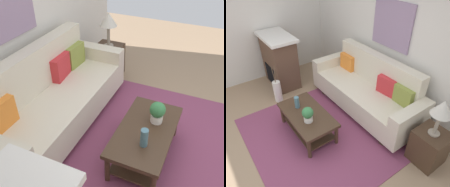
# 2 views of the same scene
# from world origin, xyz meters

# --- Properties ---
(ground_plane) EXTENTS (9.03, 9.03, 0.00)m
(ground_plane) POSITION_xyz_m (0.00, 0.00, 0.00)
(ground_plane) COLOR #9E7F60
(wall_back) EXTENTS (5.03, 0.10, 2.70)m
(wall_back) POSITION_xyz_m (0.00, 2.19, 1.35)
(wall_back) COLOR silver
(wall_back) RESTS_ON ground_plane
(area_rug) EXTENTS (2.53, 2.18, 0.01)m
(area_rug) POSITION_xyz_m (0.00, 0.50, 0.01)
(area_rug) COLOR #843D5B
(area_rug) RESTS_ON ground_plane
(couch) EXTENTS (2.36, 0.84, 1.08)m
(couch) POSITION_xyz_m (-0.13, 1.66, 0.43)
(couch) COLOR beige
(couch) RESTS_ON ground_plane
(throw_pillow_orange) EXTENTS (0.36, 0.12, 0.32)m
(throw_pillow_orange) POSITION_xyz_m (-0.88, 1.78, 0.68)
(throw_pillow_orange) COLOR orange
(throw_pillow_orange) RESTS_ON couch
(throw_pillow_crimson) EXTENTS (0.37, 0.16, 0.32)m
(throw_pillow_crimson) POSITION_xyz_m (0.24, 1.78, 0.68)
(throw_pillow_crimson) COLOR red
(throw_pillow_crimson) RESTS_ON couch
(throw_pillow_olive) EXTENTS (0.36, 0.14, 0.32)m
(throw_pillow_olive) POSITION_xyz_m (0.61, 1.78, 0.68)
(throw_pillow_olive) COLOR olive
(throw_pillow_olive) RESTS_ON couch
(coffee_table) EXTENTS (1.10, 0.60, 0.43)m
(coffee_table) POSITION_xyz_m (-0.20, 0.41, 0.31)
(coffee_table) COLOR #422D1E
(coffee_table) RESTS_ON ground_plane
(tabletop_vase) EXTENTS (0.08, 0.08, 0.21)m
(tabletop_vase) POSITION_xyz_m (-0.43, 0.36, 0.53)
(tabletop_vase) COLOR slate
(tabletop_vase) RESTS_ON coffee_table
(potted_plant_tabletop) EXTENTS (0.18, 0.18, 0.26)m
(potted_plant_tabletop) POSITION_xyz_m (-0.02, 0.34, 0.57)
(potted_plant_tabletop) COLOR white
(potted_plant_tabletop) RESTS_ON coffee_table
(side_table) EXTENTS (0.44, 0.44, 0.56)m
(side_table) POSITION_xyz_m (1.35, 1.57, 0.28)
(side_table) COLOR #422D1E
(side_table) RESTS_ON ground_plane
(table_lamp) EXTENTS (0.28, 0.28, 0.57)m
(table_lamp) POSITION_xyz_m (1.35, 1.57, 0.99)
(table_lamp) COLOR gray
(table_lamp) RESTS_ON side_table
(framed_painting) EXTENTS (0.83, 0.03, 0.80)m
(framed_painting) POSITION_xyz_m (-0.13, 2.12, 1.59)
(framed_painting) COLOR gray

